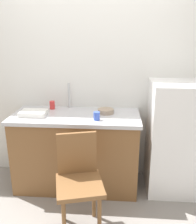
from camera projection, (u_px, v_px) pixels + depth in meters
name	position (u px, v px, depth m)	size (l,w,h in m)	color
ground_plane	(81.00, 223.00, 2.38)	(8.00, 8.00, 0.00)	gray
back_wall	(91.00, 75.00, 2.95)	(4.80, 0.10, 2.51)	silver
cabinet_base	(77.00, 152.00, 2.88)	(1.37, 0.60, 0.84)	brown
countertop	(76.00, 116.00, 2.74)	(1.41, 0.64, 0.04)	#B7B7BC
faucet	(69.00, 96.00, 2.94)	(0.02, 0.02, 0.30)	#B7B7BC
refrigerator	(175.00, 138.00, 2.75)	(0.58, 0.56, 1.25)	white
chair	(79.00, 179.00, 2.21)	(0.49, 0.49, 0.89)	brown
dish_tray	(33.00, 113.00, 2.70)	(0.28, 0.20, 0.05)	white
terracotta_bowl	(106.00, 111.00, 2.77)	(0.18, 0.18, 0.05)	gray
cup_blue	(97.00, 116.00, 2.55)	(0.07, 0.07, 0.09)	blue
cup_red	(52.00, 105.00, 2.92)	(0.06, 0.06, 0.09)	red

